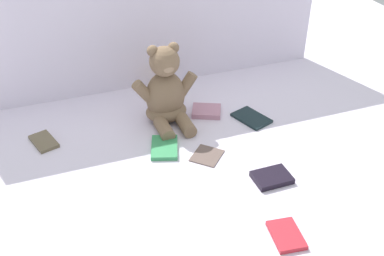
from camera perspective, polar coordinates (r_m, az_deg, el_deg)
name	(u,v)px	position (r m, az deg, el deg)	size (l,w,h in m)	color
ground_plane	(184,136)	(1.67, -0.94, -1.01)	(3.20, 3.20, 0.00)	silver
backdrop_drape	(147,15)	(1.89, -5.49, 13.59)	(1.50, 0.03, 0.60)	silver
teddy_bear	(166,94)	(1.70, -3.21, 4.24)	(0.25, 0.22, 0.30)	#7A6047
book_case_0	(272,177)	(1.49, 9.78, -6.01)	(0.09, 0.12, 0.02)	black
book_case_1	(164,147)	(1.60, -3.41, -2.40)	(0.09, 0.13, 0.01)	#348E53
book_case_2	(207,155)	(1.57, 1.84, -3.35)	(0.09, 0.10, 0.01)	brown
book_case_3	(162,92)	(1.92, -3.75, 4.41)	(0.08, 0.10, 0.02)	gold
book_case_4	(286,235)	(1.32, 11.50, -12.76)	(0.08, 0.11, 0.01)	red
book_case_5	(251,118)	(1.77, 7.30, 1.22)	(0.09, 0.14, 0.01)	black
book_case_6	(206,111)	(1.79, 1.79, 2.09)	(0.09, 0.11, 0.02)	#AD758A
book_case_7	(44,141)	(1.71, -17.74, -1.58)	(0.07, 0.12, 0.01)	brown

